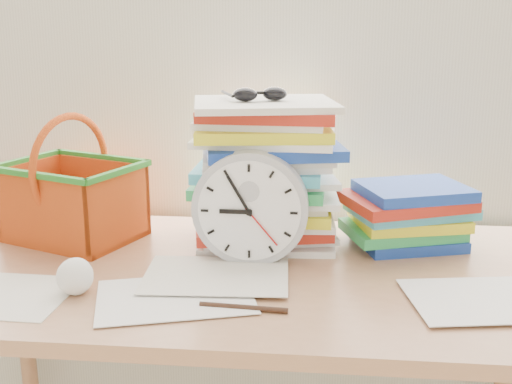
# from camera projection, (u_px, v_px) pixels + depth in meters

# --- Properties ---
(curtain) EXTENTS (2.40, 0.01, 2.50)m
(curtain) POSITION_uv_depth(u_px,v_px,m) (260.00, 1.00, 1.57)
(curtain) COLOR silver
(curtain) RESTS_ON room_shell
(desk) EXTENTS (1.40, 0.70, 0.75)m
(desk) POSITION_uv_depth(u_px,v_px,m) (244.00, 301.00, 1.37)
(desk) COLOR #A8734F
(desk) RESTS_ON ground
(paper_stack) EXTENTS (0.36, 0.31, 0.33)m
(paper_stack) POSITION_uv_depth(u_px,v_px,m) (266.00, 173.00, 1.48)
(paper_stack) COLOR white
(paper_stack) RESTS_ON desk
(clock) EXTENTS (0.24, 0.05, 0.24)m
(clock) POSITION_uv_depth(u_px,v_px,m) (250.00, 208.00, 1.35)
(clock) COLOR #ACADB3
(clock) RESTS_ON desk
(sunglasses) EXTENTS (0.17, 0.16, 0.03)m
(sunglasses) POSITION_uv_depth(u_px,v_px,m) (260.00, 94.00, 1.41)
(sunglasses) COLOR black
(sunglasses) RESTS_ON paper_stack
(book_stack) EXTENTS (0.33, 0.29, 0.15)m
(book_stack) POSITION_uv_depth(u_px,v_px,m) (405.00, 215.00, 1.47)
(book_stack) COLOR white
(book_stack) RESTS_ON desk
(basket) EXTENTS (0.36, 0.32, 0.29)m
(basket) POSITION_uv_depth(u_px,v_px,m) (72.00, 179.00, 1.50)
(basket) COLOR #DC5315
(basket) RESTS_ON desk
(crumpled_ball) EXTENTS (0.07, 0.07, 0.07)m
(crumpled_ball) POSITION_uv_depth(u_px,v_px,m) (75.00, 276.00, 1.22)
(crumpled_ball) COLOR white
(crumpled_ball) RESTS_ON desk
(pen) EXTENTS (0.16, 0.02, 0.01)m
(pen) POSITION_uv_depth(u_px,v_px,m) (243.00, 308.00, 1.15)
(pen) COLOR black
(pen) RESTS_ON desk
(scattered_papers) EXTENTS (1.26, 0.42, 0.02)m
(scattered_papers) POSITION_uv_depth(u_px,v_px,m) (243.00, 266.00, 1.35)
(scattered_papers) COLOR white
(scattered_papers) RESTS_ON desk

